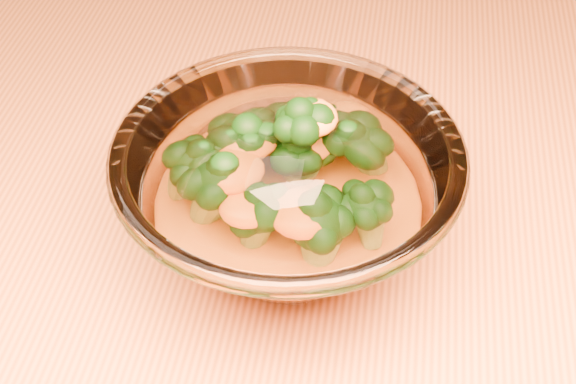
{
  "coord_description": "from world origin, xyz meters",
  "views": [
    {
      "loc": [
        0.14,
        -0.31,
        1.15
      ],
      "look_at": [
        0.09,
        0.04,
        0.8
      ],
      "focal_mm": 50.0,
      "sensor_mm": 36.0,
      "label": 1
    }
  ],
  "objects": [
    {
      "name": "broccoli_heap",
      "position": [
        0.08,
        0.05,
        0.81
      ],
      "size": [
        0.13,
        0.12,
        0.08
      ],
      "color": "black",
      "rests_on": "cheese_sauce"
    },
    {
      "name": "cheese_sauce",
      "position": [
        0.09,
        0.04,
        0.78
      ],
      "size": [
        0.12,
        0.12,
        0.03
      ],
      "primitive_type": "ellipsoid",
      "color": "orange",
      "rests_on": "glass_bowl"
    },
    {
      "name": "table",
      "position": [
        0.0,
        0.0,
        0.65
      ],
      "size": [
        1.2,
        0.8,
        0.75
      ],
      "color": "#B76936",
      "rests_on": "ground"
    },
    {
      "name": "glass_bowl",
      "position": [
        0.09,
        0.04,
        0.8
      ],
      "size": [
        0.21,
        0.21,
        0.09
      ],
      "color": "white",
      "rests_on": "table"
    }
  ]
}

